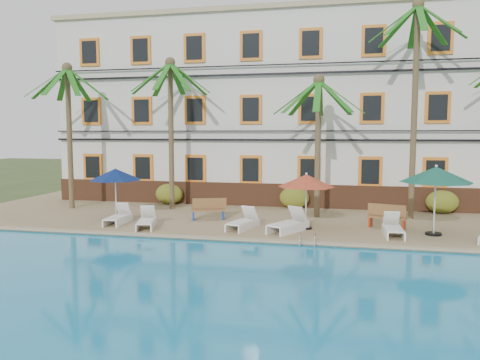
% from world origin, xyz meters
% --- Properties ---
extents(ground, '(100.00, 100.00, 0.00)m').
position_xyz_m(ground, '(0.00, 0.00, 0.00)').
color(ground, '#384C23').
rests_on(ground, ground).
extents(pool_deck, '(30.00, 12.00, 0.25)m').
position_xyz_m(pool_deck, '(0.00, 5.00, 0.12)').
color(pool_deck, tan).
rests_on(pool_deck, ground).
extents(swimming_pool, '(26.00, 12.00, 0.20)m').
position_xyz_m(swimming_pool, '(0.00, -7.00, 0.10)').
color(swimming_pool, '#198BC2').
rests_on(swimming_pool, ground).
extents(pool_coping, '(30.00, 0.35, 0.06)m').
position_xyz_m(pool_coping, '(0.00, -0.90, 0.28)').
color(pool_coping, tan).
rests_on(pool_coping, pool_deck).
extents(hotel_building, '(25.40, 6.44, 10.22)m').
position_xyz_m(hotel_building, '(0.00, 9.98, 5.37)').
color(hotel_building, silver).
rests_on(hotel_building, pool_deck).
extents(palm_a, '(4.02, 4.02, 7.27)m').
position_xyz_m(palm_a, '(-10.24, 4.31, 4.93)').
color(palm_a, brown).
rests_on(palm_a, pool_deck).
extents(palm_b, '(4.02, 4.02, 7.48)m').
position_xyz_m(palm_b, '(-5.17, 5.15, 5.06)').
color(palm_b, brown).
rests_on(palm_b, pool_deck).
extents(palm_c, '(4.02, 4.02, 6.39)m').
position_xyz_m(palm_c, '(2.06, 4.36, 4.41)').
color(palm_c, brown).
rests_on(palm_c, pool_deck).
extents(palm_d, '(4.02, 4.02, 9.51)m').
position_xyz_m(palm_d, '(6.17, 4.88, 6.22)').
color(palm_d, brown).
rests_on(palm_d, pool_deck).
extents(shrub_left, '(1.50, 0.90, 1.10)m').
position_xyz_m(shrub_left, '(-5.88, 6.60, 0.80)').
color(shrub_left, '#1E5317').
rests_on(shrub_left, pool_deck).
extents(shrub_mid, '(1.50, 0.90, 1.10)m').
position_xyz_m(shrub_mid, '(0.82, 6.60, 0.80)').
color(shrub_mid, '#1E5317').
rests_on(shrub_mid, pool_deck).
extents(shrub_right, '(1.50, 0.90, 1.10)m').
position_xyz_m(shrub_right, '(7.81, 6.60, 0.80)').
color(shrub_right, '#1E5317').
rests_on(shrub_right, pool_deck).
extents(umbrella_blue, '(2.31, 2.31, 2.31)m').
position_xyz_m(umbrella_blue, '(-6.61, 1.98, 2.22)').
color(umbrella_blue, black).
rests_on(umbrella_blue, pool_deck).
extents(umbrella_red, '(2.24, 2.24, 2.24)m').
position_xyz_m(umbrella_red, '(1.77, 1.60, 2.16)').
color(umbrella_red, black).
rests_on(umbrella_red, pool_deck).
extents(umbrella_green, '(2.63, 2.63, 2.63)m').
position_xyz_m(umbrella_green, '(6.52, 1.46, 2.50)').
color(umbrella_green, black).
rests_on(umbrella_green, pool_deck).
extents(lounger_a, '(0.74, 1.80, 0.84)m').
position_xyz_m(lounger_a, '(-6.02, 1.03, 0.52)').
color(lounger_a, white).
rests_on(lounger_a, pool_deck).
extents(lounger_b, '(1.11, 1.88, 0.84)m').
position_xyz_m(lounger_b, '(-4.52, 0.46, 0.52)').
color(lounger_b, white).
rests_on(lounger_b, pool_deck).
extents(lounger_c, '(1.12, 1.92, 0.86)m').
position_xyz_m(lounger_c, '(-0.66, 1.06, 0.53)').
color(lounger_c, white).
rests_on(lounger_c, pool_deck).
extents(lounger_d, '(1.55, 2.08, 0.94)m').
position_xyz_m(lounger_d, '(1.16, 0.93, 0.55)').
color(lounger_d, white).
rests_on(lounger_d, pool_deck).
extents(lounger_e, '(0.68, 1.80, 0.84)m').
position_xyz_m(lounger_e, '(5.03, 1.04, 0.52)').
color(lounger_e, white).
rests_on(lounger_e, pool_deck).
extents(bench_left, '(1.57, 0.94, 0.93)m').
position_xyz_m(bench_left, '(-2.59, 2.73, 0.72)').
color(bench_left, olive).
rests_on(bench_left, pool_deck).
extents(bench_right, '(1.57, 0.88, 0.93)m').
position_xyz_m(bench_right, '(4.95, 2.51, 0.72)').
color(bench_right, olive).
rests_on(bench_right, pool_deck).
extents(pool_ladder, '(0.54, 0.74, 0.74)m').
position_xyz_m(pool_ladder, '(2.03, -1.00, 0.25)').
color(pool_ladder, silver).
rests_on(pool_ladder, ground).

